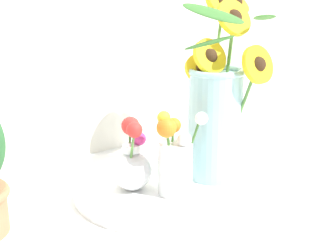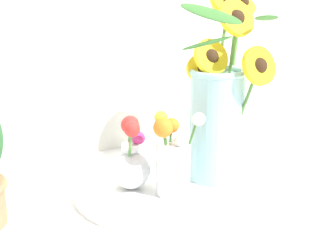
{
  "view_description": "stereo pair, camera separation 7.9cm",
  "coord_description": "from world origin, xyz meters",
  "px_view_note": "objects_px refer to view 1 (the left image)",
  "views": [
    {
      "loc": [
        -0.55,
        -0.65,
        0.43
      ],
      "look_at": [
        -0.02,
        0.12,
        0.15
      ],
      "focal_mm": 50.0,
      "sensor_mm": 36.0,
      "label": 1
    },
    {
      "loc": [
        -0.48,
        -0.69,
        0.43
      ],
      "look_at": [
        -0.02,
        0.12,
        0.15
      ],
      "focal_mm": 50.0,
      "sensor_mm": 36.0,
      "label": 2
    }
  ],
  "objects_px": {
    "serving_tray": "(168,186)",
    "vase_small_center": "(175,159)",
    "mason_jar_sunflowers": "(217,107)",
    "vase_bulb_right": "(132,163)"
  },
  "relations": [
    {
      "from": "mason_jar_sunflowers",
      "to": "serving_tray",
      "type": "bearing_deg",
      "value": 166.66
    },
    {
      "from": "serving_tray",
      "to": "vase_bulb_right",
      "type": "relative_size",
      "value": 2.61
    },
    {
      "from": "serving_tray",
      "to": "vase_bulb_right",
      "type": "height_order",
      "value": "vase_bulb_right"
    },
    {
      "from": "mason_jar_sunflowers",
      "to": "vase_small_center",
      "type": "distance_m",
      "value": 0.16
    },
    {
      "from": "mason_jar_sunflowers",
      "to": "vase_small_center",
      "type": "bearing_deg",
      "value": -167.43
    },
    {
      "from": "mason_jar_sunflowers",
      "to": "vase_small_center",
      "type": "xyz_separation_m",
      "value": [
        -0.13,
        -0.03,
        -0.08
      ]
    },
    {
      "from": "serving_tray",
      "to": "vase_small_center",
      "type": "distance_m",
      "value": 0.1
    },
    {
      "from": "serving_tray",
      "to": "vase_small_center",
      "type": "xyz_separation_m",
      "value": [
        -0.02,
        -0.06,
        0.08
      ]
    },
    {
      "from": "vase_small_center",
      "to": "vase_bulb_right",
      "type": "height_order",
      "value": "vase_small_center"
    },
    {
      "from": "serving_tray",
      "to": "vase_small_center",
      "type": "relative_size",
      "value": 2.28
    }
  ]
}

